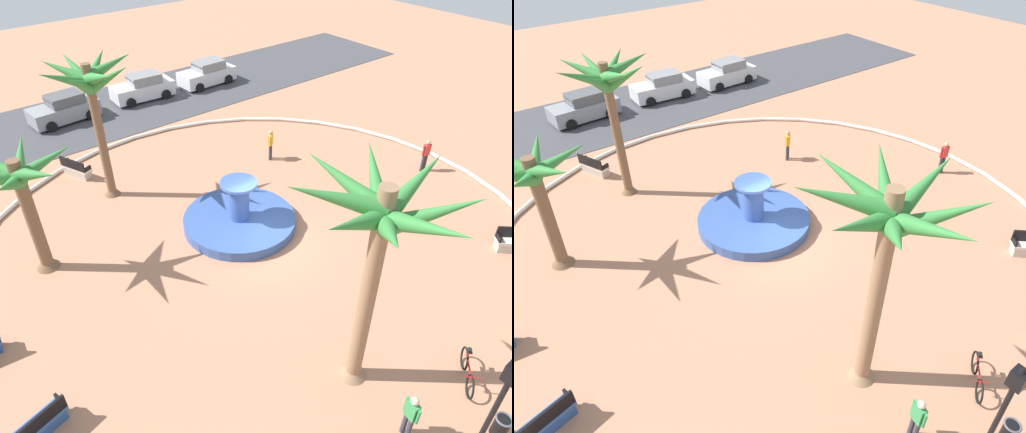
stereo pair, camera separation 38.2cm
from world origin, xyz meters
The scene contains 18 objects.
ground_plane centered at (0.00, 0.00, 0.00)m, with size 80.00×80.00×0.00m, color tan.
plaza_curb centered at (0.00, 0.00, 0.10)m, with size 23.42×23.42×0.20m, color silver.
street_asphalt centered at (0.00, 16.11, 0.01)m, with size 48.00×8.00×0.03m, color #424247.
fountain centered at (-0.15, 1.44, 0.31)m, with size 4.78×4.78×2.20m.
palm_tree_near_fountain centered at (-7.51, 3.92, 3.64)m, with size 3.97×3.82×4.94m.
palm_tree_by_curb centered at (-3.35, 7.13, 5.15)m, with size 4.05×4.07×6.45m.
palm_tree_mid_plaza centered at (-2.02, -6.65, 5.51)m, with size 4.61×4.65×7.03m.
bench_west centered at (-9.97, -2.65, 0.35)m, with size 1.67×0.89×1.00m.
bench_southwest centered at (-3.99, 9.74, 0.35)m, with size 1.07×1.67×1.00m.
lamppost centered at (-1.97, -10.36, 2.62)m, with size 0.32×0.32×4.48m.
trash_bin centered at (-0.32, -10.39, 0.39)m, with size 0.46×0.46×0.73m.
bicycle_red_frame centered at (0.52, -8.88, 0.38)m, with size 1.35×1.16×0.94m.
person_cyclist_helmet centered at (-2.29, -8.82, 0.92)m, with size 0.27×0.52×1.65m.
person_cyclist_photo centered at (4.62, 5.04, 0.92)m, with size 0.44×0.36×1.64m.
person_pedestrian_stroll centered at (9.90, -0.69, 0.95)m, with size 0.52×0.27×1.70m.
parked_car_leftmost centered at (-2.02, 16.38, 0.78)m, with size 4.12×2.15×1.67m.
parked_car_second centered at (3.29, 16.50, 0.78)m, with size 4.09×2.09×1.67m.
parked_car_third centered at (8.08, 16.07, 0.78)m, with size 4.05×2.01×1.67m.
Camera 1 is at (-9.73, -11.66, 12.39)m, focal length 33.25 mm.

